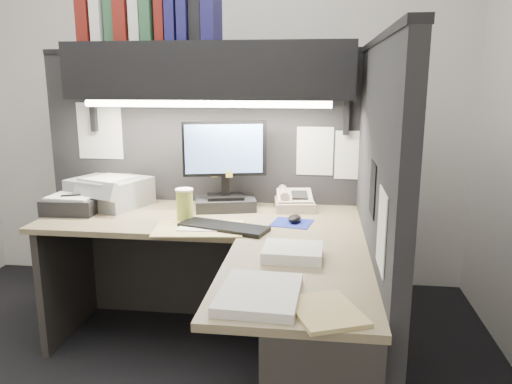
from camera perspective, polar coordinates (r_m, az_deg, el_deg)
wall_back at (r=3.56m, az=-4.53°, el=11.04°), size 3.50×0.04×2.70m
partition_back at (r=3.07m, az=-5.96°, el=0.36°), size 1.90×0.06×1.60m
partition_right at (r=2.28m, az=13.42°, el=-4.35°), size 0.06×1.50×1.60m
desk at (r=2.25m, az=-1.18°, el=-14.02°), size 1.70×1.53×0.73m
overhead_shelf at (r=2.80m, az=-5.22°, el=13.61°), size 1.55×0.34×0.30m
task_light_tube at (r=2.67m, az=-5.80°, el=9.98°), size 1.32×0.04×0.04m
monitor at (r=2.81m, az=-3.56°, el=1.96°), size 0.46×0.28×0.50m
keyboard at (r=2.48m, az=-3.71°, el=-4.02°), size 0.47×0.27×0.02m
mousepad at (r=2.59m, az=4.13°, el=-3.56°), size 0.23×0.22×0.00m
mouse at (r=2.59m, az=4.42°, el=-3.04°), size 0.08×0.11×0.04m
telephone at (r=2.85m, az=4.42°, el=-1.13°), size 0.25×0.25×0.09m
coffee_cup at (r=2.63m, az=-8.15°, el=-1.58°), size 0.11×0.11×0.16m
printer at (r=3.06m, az=-16.34°, el=0.04°), size 0.50×0.46×0.16m
notebook_stack at (r=2.96m, az=-20.20°, el=-1.39°), size 0.30×0.25×0.09m
open_folder at (r=2.50m, az=-6.54°, el=-4.16°), size 0.47×0.34×0.01m
paper_stack_a at (r=2.10m, az=4.22°, el=-6.88°), size 0.25×0.21×0.05m
paper_stack_b at (r=1.73m, az=0.39°, el=-11.58°), size 0.28×0.35×0.03m
manila_stack at (r=1.65m, az=7.96°, el=-13.33°), size 0.28×0.31×0.01m
binder_row at (r=2.91m, az=-11.96°, el=19.14°), size 0.76×0.26×0.31m
pinned_papers at (r=2.60m, az=0.50°, el=3.85°), size 1.76×1.31×0.51m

